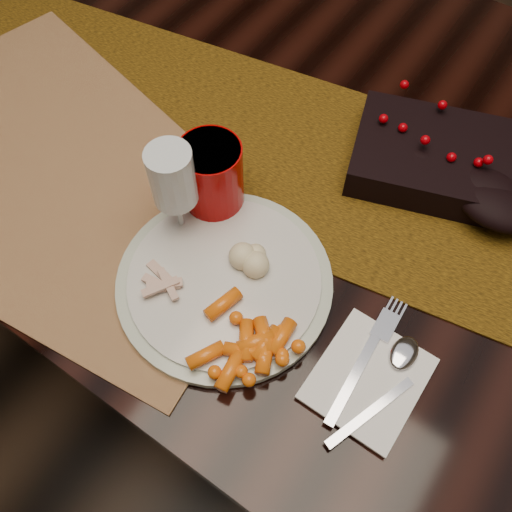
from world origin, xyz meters
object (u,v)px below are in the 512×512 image
Objects in this scene: centerpiece at (470,162)px; turkey_shreds at (157,280)px; placemat_main at (101,241)px; red_cup at (212,179)px; dinner_plate at (224,281)px; napkin at (368,378)px; mashed_potatoes at (248,255)px; wine_glass at (176,196)px; baby_carrots at (233,339)px; dining_table at (332,277)px.

centerpiece is 0.48m from turkey_shreds.
red_cup is (0.09, 0.14, 0.06)m from placemat_main.
placemat_main is (-0.37, -0.39, -0.03)m from centerpiece.
dinner_plate is 2.04× the size of napkin.
centerpiece is 0.78× the size of placemat_main.
placemat_main is 6.08× the size of mashed_potatoes.
turkey_shreds is at bearing -140.65° from dinner_plate.
centerpiece is at bearing 47.38° from wine_glass.
red_cup is at bearing 98.16° from turkey_shreds.
centerpiece is at bearing 42.39° from red_cup.
centerpiece reaches higher than turkey_shreds.
baby_carrots is (-0.13, -0.42, -0.01)m from centerpiece.
mashed_potatoes is at bearing 0.12° from wine_glass.
centerpiece is at bearing 61.70° from dinner_plate.
dinner_plate is 0.09m from baby_carrots.
dining_table is 0.49m from mashed_potatoes.
wine_glass is (-0.15, -0.25, 0.46)m from dining_table.
turkey_shreds is (0.12, -0.01, 0.03)m from placemat_main.
placemat_main is at bearing -166.62° from dinner_plate.
wine_glass reaches higher than dining_table.
baby_carrots is 1.59× the size of mashed_potatoes.
napkin is 0.33m from red_cup.
baby_carrots is at bearing -32.40° from wine_glass.
baby_carrots is 0.20m from wine_glass.
centerpiece is 0.40m from dinner_plate.
wine_glass is at bearing 172.82° from napkin.
placemat_main is 0.41m from napkin.
placemat_main is at bearing -174.23° from napkin.
wine_glass is at bearing -179.88° from mashed_potatoes.
dining_table is 0.54m from wine_glass.
napkin is (0.17, -0.30, 0.38)m from dining_table.
turkey_shreds is 0.11m from wine_glass.
wine_glass reaches higher than centerpiece.
centerpiece is at bearing 57.77° from turkey_shreds.
placemat_main is at bearing 174.52° from turkey_shreds.
mashed_potatoes reaches higher than baby_carrots.
baby_carrots is 1.63× the size of turkey_shreds.
centerpiece is 0.38m from red_cup.
mashed_potatoes is 0.12m from turkey_shreds.
napkin is at bearing -0.96° from placemat_main.
centerpiece is 0.36m from napkin.
napkin is (0.21, -0.04, -0.03)m from mashed_potatoes.
wine_glass is (-0.10, 0.04, 0.07)m from dinner_plate.
turkey_shreds is at bearing -108.40° from dining_table.
centerpiece is at bearing 60.77° from mashed_potatoes.
placemat_main is 0.12m from turkey_shreds.
dining_table is at bearing 49.25° from placemat_main.
baby_carrots is (0.06, -0.07, 0.02)m from dinner_plate.
turkey_shreds is at bearing -169.99° from napkin.
placemat_main is at bearing -157.71° from mashed_potatoes.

